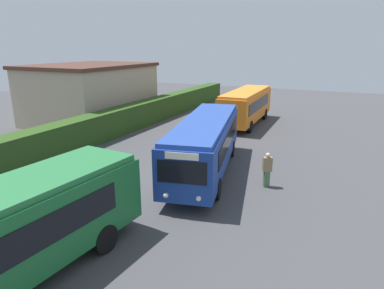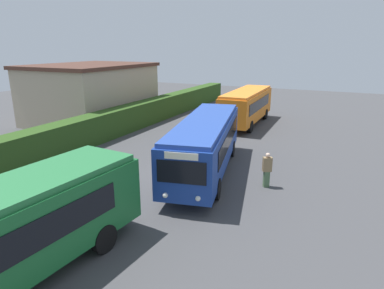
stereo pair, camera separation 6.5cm
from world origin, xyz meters
TOP-DOWN VIEW (x-y plane):
  - ground_plane at (0.00, 0.00)m, footprint 80.75×80.75m
  - bus_blue at (0.61, -1.05)m, footprint 10.58×4.70m
  - bus_orange at (13.08, 0.39)m, footprint 9.36×2.75m
  - person_center at (0.15, -4.58)m, footprint 0.44×0.51m
  - hedge_row at (0.00, 8.55)m, footprint 52.37×1.50m
  - depot_building at (8.40, 13.70)m, footprint 10.73×8.24m
  - traffic_cone at (5.64, 3.05)m, footprint 0.36×0.36m

SIDE VIEW (x-z plane):
  - ground_plane at x=0.00m, z-range 0.00..0.00m
  - traffic_cone at x=5.64m, z-range 0.00..0.60m
  - person_center at x=0.15m, z-range 0.05..1.81m
  - hedge_row at x=0.00m, z-range 0.00..2.03m
  - bus_orange at x=13.08m, z-range 0.24..3.25m
  - bus_blue at x=0.61m, z-range 0.24..3.26m
  - depot_building at x=8.40m, z-range 0.01..5.18m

